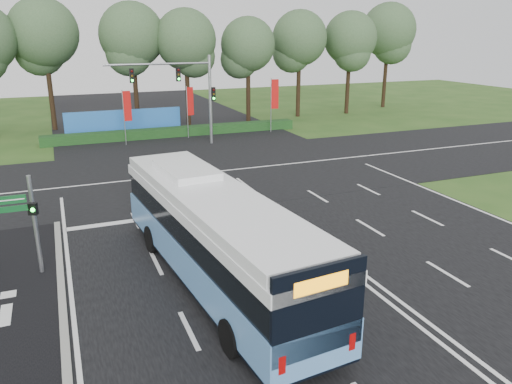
% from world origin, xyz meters
% --- Properties ---
extents(ground, '(120.00, 120.00, 0.00)m').
position_xyz_m(ground, '(0.00, 0.00, 0.00)').
color(ground, '#294D19').
rests_on(ground, ground).
extents(road_main, '(20.00, 120.00, 0.04)m').
position_xyz_m(road_main, '(0.00, 0.00, 0.02)').
color(road_main, black).
rests_on(road_main, ground).
extents(road_cross, '(120.00, 14.00, 0.05)m').
position_xyz_m(road_cross, '(0.00, 12.00, 0.03)').
color(road_cross, black).
rests_on(road_cross, ground).
extents(kerb_strip, '(0.25, 18.00, 0.12)m').
position_xyz_m(kerb_strip, '(-10.10, -3.00, 0.06)').
color(kerb_strip, gray).
rests_on(kerb_strip, ground).
extents(city_bus, '(3.91, 13.20, 3.73)m').
position_xyz_m(city_bus, '(-4.91, -2.36, 1.88)').
color(city_bus, '#558AC6').
rests_on(city_bus, ground).
extents(pedestrian_signal, '(0.36, 0.43, 3.82)m').
position_xyz_m(pedestrian_signal, '(-10.73, 0.80, 2.09)').
color(pedestrian_signal, gray).
rests_on(pedestrian_signal, ground).
extents(banner_flag_left, '(0.65, 0.08, 4.40)m').
position_xyz_m(banner_flag_left, '(-4.32, 22.44, 2.88)').
color(banner_flag_left, gray).
rests_on(banner_flag_left, ground).
extents(banner_flag_mid, '(0.63, 0.21, 4.40)m').
position_xyz_m(banner_flag_mid, '(1.03, 23.37, 2.87)').
color(banner_flag_mid, gray).
rests_on(banner_flag_mid, ground).
extents(banner_flag_right, '(0.71, 0.18, 4.83)m').
position_xyz_m(banner_flag_right, '(8.66, 23.04, 3.14)').
color(banner_flag_right, gray).
rests_on(banner_flag_right, ground).
extents(traffic_light_gantry, '(8.41, 0.28, 7.00)m').
position_xyz_m(traffic_light_gantry, '(0.21, 20.50, 4.66)').
color(traffic_light_gantry, gray).
rests_on(traffic_light_gantry, ground).
extents(hedge, '(22.00, 1.20, 0.80)m').
position_xyz_m(hedge, '(0.00, 24.50, 0.40)').
color(hedge, black).
rests_on(hedge, ground).
extents(blue_hoarding, '(10.00, 0.30, 2.20)m').
position_xyz_m(blue_hoarding, '(-4.00, 27.00, 1.10)').
color(blue_hoarding, '#205EAF').
rests_on(blue_hoarding, ground).
extents(eucalyptus_row, '(55.22, 9.90, 12.36)m').
position_xyz_m(eucalyptus_row, '(2.18, 31.01, 8.40)').
color(eucalyptus_row, black).
rests_on(eucalyptus_row, ground).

